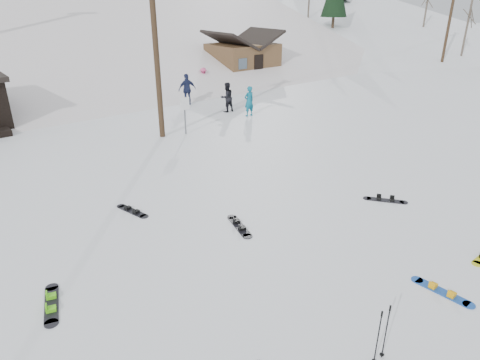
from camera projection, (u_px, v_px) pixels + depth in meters
ground at (380, 300)px, 9.89m from camera, size 200.00×200.00×0.00m
ridge_right at (253, 106)px, 71.79m from camera, size 45.66×93.98×54.59m
treeline_right at (280, 42)px, 60.46m from camera, size 20.00×60.00×10.00m
utility_pole at (155, 37)px, 19.21m from camera, size 2.00×0.26×9.00m
utility_pole_right at (451, 14)px, 39.45m from camera, size 2.00×0.26×9.00m
trail_sign at (185, 109)px, 20.90m from camera, size 0.50×0.09×1.85m
cabin at (243, 59)px, 35.04m from camera, size 5.39×4.40×3.77m
hero_snowboard at (442, 291)px, 10.13m from camera, size 0.37×1.52×0.11m
ski_poles at (382, 334)px, 8.02m from camera, size 0.35×0.09×1.26m
board_scatter_b at (132, 211)px, 13.87m from camera, size 0.55×1.41×0.10m
board_scatter_c at (51, 304)px, 9.73m from camera, size 0.68×1.56×0.11m
board_scatter_d at (385, 200)px, 14.59m from camera, size 0.99×1.24×0.10m
board_scatter_f at (239, 226)px, 12.97m from camera, size 0.63×1.49×0.11m
skier_teal at (249, 101)px, 24.23m from camera, size 0.63×0.42×1.71m
skier_dark at (227, 97)px, 25.10m from camera, size 0.84×0.65×1.72m
skier_pink at (203, 78)px, 31.45m from camera, size 1.08×0.83×1.47m
skier_navy at (187, 89)px, 26.64m from camera, size 1.20×0.68×1.93m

